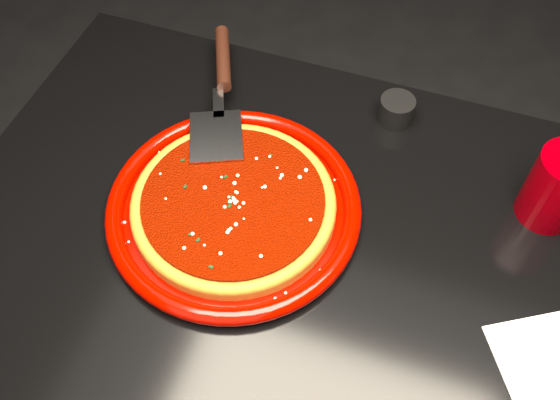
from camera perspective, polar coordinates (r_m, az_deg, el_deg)
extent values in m
cube|color=black|center=(1.20, 4.67, -16.19)|extent=(1.20, 0.80, 0.75)
cylinder|color=#7F0400|center=(0.90, -4.24, -0.67)|extent=(0.44, 0.44, 0.03)
cylinder|color=#895B19|center=(0.90, -4.25, -0.52)|extent=(0.35, 0.35, 0.01)
torus|color=#895B19|center=(0.89, -4.28, -0.25)|extent=(0.35, 0.35, 0.02)
cylinder|color=#6F0D00|center=(0.89, -4.30, -0.05)|extent=(0.31, 0.31, 0.01)
cylinder|color=#850006|center=(0.94, 24.05, 1.06)|extent=(0.11, 0.11, 0.12)
cube|color=white|center=(0.87, 24.15, -13.96)|extent=(0.20, 0.20, 0.00)
cylinder|color=black|center=(1.03, 10.59, 8.09)|extent=(0.06, 0.06, 0.04)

